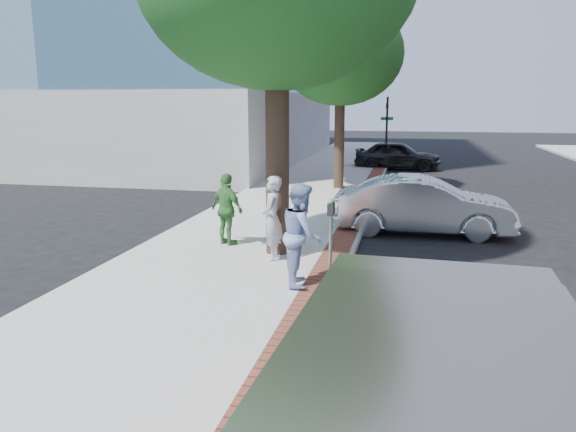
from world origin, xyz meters
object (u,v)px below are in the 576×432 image
(person_green, at_px, (227,209))
(sedan_silver, at_px, (424,206))
(parking_meter, at_px, (331,219))
(person_gray, at_px, (272,218))
(person_officer, at_px, (302,234))
(bg_car, at_px, (398,155))

(person_green, distance_m, sedan_silver, 5.40)
(parking_meter, relative_size, person_green, 0.85)
(person_gray, distance_m, person_officer, 1.80)
(person_green, distance_m, bg_car, 18.05)
(sedan_silver, distance_m, bg_car, 14.94)
(parking_meter, relative_size, person_gray, 0.81)
(parking_meter, bearing_deg, sedan_silver, 66.30)
(person_gray, distance_m, person_green, 1.70)
(sedan_silver, bearing_deg, person_gray, 139.07)
(bg_car, bearing_deg, person_green, 172.23)
(parking_meter, xyz_separation_m, bg_car, (0.83, 19.24, -0.45))
(person_officer, bearing_deg, bg_car, -16.01)
(person_gray, bearing_deg, sedan_silver, 134.49)
(person_gray, xyz_separation_m, bg_car, (2.18, 18.71, -0.31))
(sedan_silver, bearing_deg, person_green, 120.81)
(parking_meter, relative_size, sedan_silver, 0.31)
(person_officer, relative_size, sedan_silver, 0.41)
(person_gray, bearing_deg, parking_meter, 63.66)
(parking_meter, distance_m, person_green, 3.12)
(person_officer, distance_m, bg_car, 20.28)
(sedan_silver, relative_size, bg_car, 1.06)
(parking_meter, distance_m, person_officer, 1.09)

